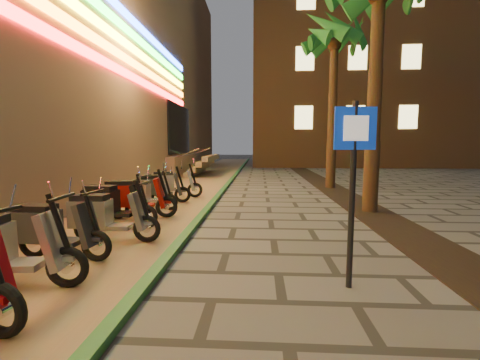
# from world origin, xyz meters

# --- Properties ---
(parking_strip) EXTENTS (3.40, 60.00, 0.01)m
(parking_strip) POSITION_xyz_m (-2.60, 10.00, 0.01)
(parking_strip) COLOR #8C7251
(parking_strip) RESTS_ON ground
(green_curb) EXTENTS (0.18, 60.00, 0.10)m
(green_curb) POSITION_xyz_m (-0.90, 10.00, 0.05)
(green_curb) COLOR #25622B
(green_curb) RESTS_ON ground
(planting_strip) EXTENTS (1.20, 40.00, 0.02)m
(planting_strip) POSITION_xyz_m (3.60, 5.00, 0.01)
(planting_strip) COLOR black
(planting_strip) RESTS_ON ground
(apartment_block) EXTENTS (18.00, 16.06, 25.00)m
(apartment_block) POSITION_xyz_m (9.00, 32.00, 12.50)
(apartment_block) COLOR brown
(apartment_block) RESTS_ON ground
(palm_d) EXTENTS (2.97, 3.02, 7.16)m
(palm_d) POSITION_xyz_m (3.60, 12.00, 5.94)
(palm_d) COLOR #472D19
(palm_d) RESTS_ON ground
(pedestrian_sign) EXTENTS (0.52, 0.11, 2.36)m
(pedestrian_sign) POSITION_xyz_m (1.72, 2.12, 1.53)
(pedestrian_sign) COLOR black
(pedestrian_sign) RESTS_ON ground
(scooter_7) EXTENTS (1.64, 0.57, 1.15)m
(scooter_7) POSITION_xyz_m (-2.77, 2.88, 0.50)
(scooter_7) COLOR black
(scooter_7) RESTS_ON ground
(scooter_8) EXTENTS (1.68, 0.59, 1.19)m
(scooter_8) POSITION_xyz_m (-2.35, 3.82, 0.52)
(scooter_8) COLOR black
(scooter_8) RESTS_ON ground
(scooter_9) EXTENTS (1.73, 0.65, 1.21)m
(scooter_9) POSITION_xyz_m (-2.74, 4.94, 0.53)
(scooter_9) COLOR black
(scooter_9) RESTS_ON ground
(scooter_10) EXTENTS (1.77, 0.75, 1.24)m
(scooter_10) POSITION_xyz_m (-2.61, 5.79, 0.54)
(scooter_10) COLOR black
(scooter_10) RESTS_ON ground
(scooter_11) EXTENTS (1.52, 0.57, 1.07)m
(scooter_11) POSITION_xyz_m (-2.68, 6.93, 0.46)
(scooter_11) COLOR black
(scooter_11) RESTS_ON ground
(scooter_12) EXTENTS (1.66, 0.80, 1.17)m
(scooter_12) POSITION_xyz_m (-2.66, 7.86, 0.51)
(scooter_12) COLOR black
(scooter_12) RESTS_ON ground
(scooter_13) EXTENTS (1.69, 0.85, 1.20)m
(scooter_13) POSITION_xyz_m (-2.48, 8.87, 0.52)
(scooter_13) COLOR black
(scooter_13) RESTS_ON ground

